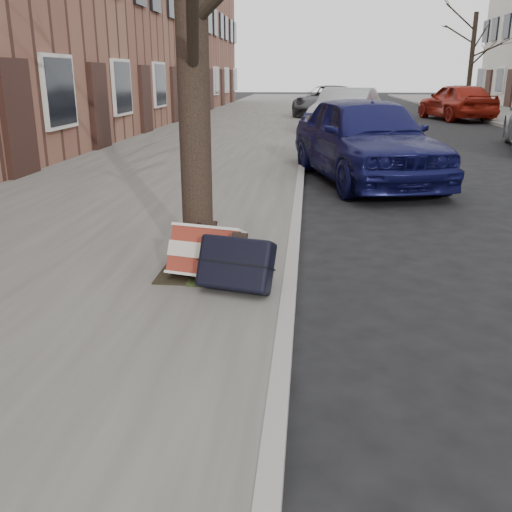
# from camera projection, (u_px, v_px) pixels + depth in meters

# --- Properties ---
(ground) EXTENTS (120.00, 120.00, 0.00)m
(ground) POSITION_uv_depth(u_px,v_px,m) (464.00, 351.00, 3.97)
(ground) COLOR black
(ground) RESTS_ON ground
(near_sidewalk) EXTENTS (5.00, 70.00, 0.12)m
(near_sidewalk) POSITION_uv_depth(u_px,v_px,m) (230.00, 132.00, 18.50)
(near_sidewalk) COLOR slate
(near_sidewalk) RESTS_ON ground
(house_near) EXTENTS (6.80, 40.00, 7.00)m
(house_near) POSITION_uv_depth(u_px,v_px,m) (56.00, 22.00, 18.92)
(house_near) COLOR brown
(house_near) RESTS_ON ground
(dirt_patch) EXTENTS (0.85, 0.85, 0.02)m
(dirt_patch) POSITION_uv_depth(u_px,v_px,m) (209.00, 269.00, 5.24)
(dirt_patch) COLOR black
(dirt_patch) RESTS_ON near_sidewalk
(suitcase_red) EXTENTS (0.68, 0.48, 0.48)m
(suitcase_red) POSITION_uv_depth(u_px,v_px,m) (205.00, 253.00, 4.95)
(suitcase_red) COLOR maroon
(suitcase_red) RESTS_ON near_sidewalk
(suitcase_navy) EXTENTS (0.69, 0.51, 0.48)m
(suitcase_navy) POSITION_uv_depth(u_px,v_px,m) (236.00, 263.00, 4.66)
(suitcase_navy) COLOR black
(suitcase_navy) RESTS_ON near_sidewalk
(car_near_front) EXTENTS (2.85, 4.77, 1.52)m
(car_near_front) POSITION_uv_depth(u_px,v_px,m) (366.00, 139.00, 10.00)
(car_near_front) COLOR #101145
(car_near_front) RESTS_ON ground
(car_near_mid) EXTENTS (2.57, 4.59, 1.43)m
(car_near_mid) POSITION_uv_depth(u_px,v_px,m) (346.00, 111.00, 18.07)
(car_near_mid) COLOR #9FA2A6
(car_near_mid) RESTS_ON ground
(car_near_back) EXTENTS (3.57, 5.38, 1.37)m
(car_near_back) POSITION_uv_depth(u_px,v_px,m) (330.00, 102.00, 24.74)
(car_near_back) COLOR #36363B
(car_near_back) RESTS_ON ground
(car_far_back) EXTENTS (2.71, 4.74, 1.52)m
(car_far_back) POSITION_uv_depth(u_px,v_px,m) (456.00, 101.00, 23.64)
(car_far_back) COLOR maroon
(car_far_back) RESTS_ON ground
(tree_far_c) EXTENTS (0.24, 0.24, 4.75)m
(tree_far_c) POSITION_uv_depth(u_px,v_px,m) (471.00, 61.00, 29.72)
(tree_far_c) COLOR black
(tree_far_c) RESTS_ON far_sidewalk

